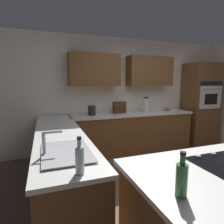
# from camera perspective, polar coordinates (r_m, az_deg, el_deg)

# --- Properties ---
(ground_plane) EXTENTS (14.00, 14.00, 0.00)m
(ground_plane) POSITION_cam_1_polar(r_m,az_deg,el_deg) (3.34, 21.58, -20.19)
(ground_plane) COLOR brown
(wall_back) EXTENTS (6.00, 0.44, 2.60)m
(wall_back) POSITION_cam_1_polar(r_m,az_deg,el_deg) (4.63, 4.96, 6.88)
(wall_back) COLOR white
(wall_back) RESTS_ON ground
(lower_cabinets_back) EXTENTS (2.80, 0.60, 0.86)m
(lower_cabinets_back) POSITION_cam_1_polar(r_m,az_deg,el_deg) (4.47, 6.16, -6.27)
(lower_cabinets_back) COLOR brown
(lower_cabinets_back) RESTS_ON ground
(countertop_back) EXTENTS (2.84, 0.64, 0.04)m
(countertop_back) POSITION_cam_1_polar(r_m,az_deg,el_deg) (4.37, 6.26, -0.56)
(countertop_back) COLOR silver
(countertop_back) RESTS_ON lower_cabinets_back
(lower_cabinets_side) EXTENTS (0.60, 2.90, 0.86)m
(lower_cabinets_side) POSITION_cam_1_polar(r_m,az_deg,el_deg) (2.95, -15.17, -14.58)
(lower_cabinets_side) COLOR brown
(lower_cabinets_side) RESTS_ON ground
(countertop_side) EXTENTS (0.64, 2.94, 0.04)m
(countertop_side) POSITION_cam_1_polar(r_m,az_deg,el_deg) (2.80, -15.54, -6.09)
(countertop_side) COLOR silver
(countertop_side) RESTS_ON lower_cabinets_side
(wall_oven) EXTENTS (0.80, 0.66, 2.07)m
(wall_oven) POSITION_cam_1_polar(r_m,az_deg,el_deg) (5.49, 24.95, 2.22)
(wall_oven) COLOR brown
(wall_oven) RESTS_ON ground
(sink_unit) EXTENTS (0.46, 0.70, 0.23)m
(sink_unit) POSITION_cam_1_polar(r_m,az_deg,el_deg) (1.95, -13.82, -11.38)
(sink_unit) COLOR #515456
(sink_unit) RESTS_ON countertop_side
(blender) EXTENTS (0.15, 0.15, 0.35)m
(blender) POSITION_cam_1_polar(r_m,az_deg,el_deg) (4.54, 10.06, 1.90)
(blender) COLOR beige
(blender) RESTS_ON countertop_back
(mixing_bowl) EXTENTS (0.18, 0.18, 0.10)m
(mixing_bowl) POSITION_cam_1_polar(r_m,az_deg,el_deg) (4.88, 16.16, 0.92)
(mixing_bowl) COLOR #CC724C
(mixing_bowl) RESTS_ON countertop_back
(spice_rack) EXTENTS (0.29, 0.11, 0.26)m
(spice_rack) POSITION_cam_1_polar(r_m,az_deg,el_deg) (4.30, 2.23, 1.36)
(spice_rack) COLOR #472B19
(spice_rack) RESTS_ON countertop_back
(kettle) EXTENTS (0.16, 0.16, 0.21)m
(kettle) POSITION_cam_1_polar(r_m,az_deg,el_deg) (4.07, -6.06, 0.49)
(kettle) COLOR #262628
(kettle) RESTS_ON countertop_back
(dish_soap_bottle) EXTENTS (0.07, 0.07, 0.29)m
(dish_soap_bottle) POSITION_cam_1_polar(r_m,az_deg,el_deg) (1.49, -9.66, -13.71)
(dish_soap_bottle) COLOR silver
(dish_soap_bottle) RESTS_ON countertop_side
(oil_bottle) EXTENTS (0.07, 0.07, 0.28)m
(oil_bottle) POSITION_cam_1_polar(r_m,az_deg,el_deg) (1.28, 20.13, -18.22)
(oil_bottle) COLOR #336B38
(oil_bottle) RESTS_ON island_top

